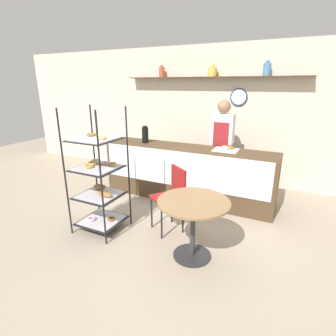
{
  "coord_description": "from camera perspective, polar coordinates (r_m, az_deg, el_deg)",
  "views": [
    {
      "loc": [
        1.59,
        -2.86,
        1.97
      ],
      "look_at": [
        0.0,
        0.42,
        0.79
      ],
      "focal_mm": 28.0,
      "sensor_mm": 36.0,
      "label": 1
    }
  ],
  "objects": [
    {
      "name": "person_worker",
      "position": [
        4.8,
        11.64,
        5.29
      ],
      "size": [
        0.38,
        0.23,
        1.7
      ],
      "color": "#282833",
      "rests_on": "ground_plane"
    },
    {
      "name": "donut_tray_counter",
      "position": [
        4.42,
        12.54,
        4.13
      ],
      "size": [
        0.39,
        0.34,
        0.05
      ],
      "color": "white",
      "rests_on": "display_counter"
    },
    {
      "name": "ground_plane",
      "position": [
        3.82,
        -2.84,
        -13.11
      ],
      "size": [
        14.0,
        14.0,
        0.0
      ],
      "primitive_type": "plane",
      "color": "gray"
    },
    {
      "name": "back_wall",
      "position": [
        5.58,
        9.33,
        11.48
      ],
      "size": [
        10.0,
        0.3,
        2.7
      ],
      "color": "beige",
      "rests_on": "ground_plane"
    },
    {
      "name": "cafe_table",
      "position": [
        3.03,
        5.53,
        -10.06
      ],
      "size": [
        0.82,
        0.82,
        0.72
      ],
      "color": "#262628",
      "rests_on": "ground_plane"
    },
    {
      "name": "pastry_rack",
      "position": [
        3.65,
        -14.82,
        -2.57
      ],
      "size": [
        0.61,
        0.6,
        1.69
      ],
      "color": "black",
      "rests_on": "ground_plane"
    },
    {
      "name": "display_counter",
      "position": [
        4.62,
        4.23,
        -1.12
      ],
      "size": [
        2.97,
        0.65,
        0.93
      ],
      "color": "#4C3823",
      "rests_on": "ground_plane"
    },
    {
      "name": "cafe_chair",
      "position": [
        3.58,
        0.98,
        -5.26
      ],
      "size": [
        0.53,
        0.53,
        0.9
      ],
      "rotation": [
        0.0,
        0.0,
        5.64
      ],
      "color": "black",
      "rests_on": "ground_plane"
    },
    {
      "name": "coffee_carafe",
      "position": [
        4.85,
        -5.0,
        7.3
      ],
      "size": [
        0.12,
        0.12,
        0.31
      ],
      "color": "black",
      "rests_on": "display_counter"
    }
  ]
}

